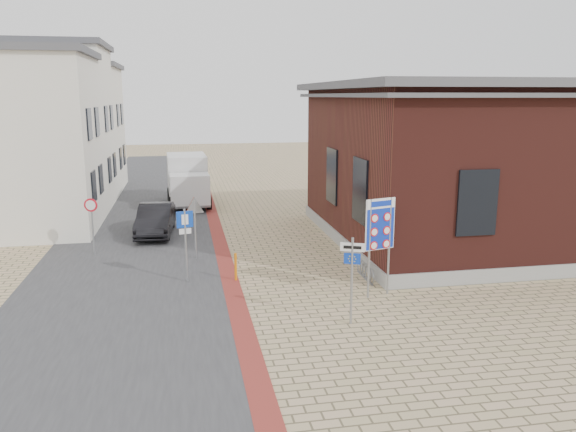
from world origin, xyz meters
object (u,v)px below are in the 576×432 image
object	(u,v)px
border_sign	(380,226)
bollard	(236,267)
box_truck	(188,180)
sedan	(156,219)
essen_sign	(352,267)
parking_sign	(185,233)

from	to	relation	value
border_sign	bollard	bearing A→B (deg)	135.06
box_truck	bollard	bearing A→B (deg)	-86.64
sedan	border_sign	distance (m)	12.14
bollard	box_truck	bearing A→B (deg)	95.58
essen_sign	bollard	distance (m)	5.26
box_truck	parking_sign	xyz separation A→B (m)	(-0.25, -14.18, 0.27)
border_sign	bollard	xyz separation A→B (m)	(-4.30, 2.30, -1.79)
box_truck	essen_sign	xyz separation A→B (m)	(4.21, -18.68, 0.17)
sedan	essen_sign	xyz separation A→B (m)	(5.77, -11.60, 0.95)
box_truck	essen_sign	world-z (taller)	box_truck
essen_sign	sedan	bearing A→B (deg)	139.01
sedan	box_truck	world-z (taller)	box_truck
essen_sign	bollard	world-z (taller)	essen_sign
box_truck	border_sign	size ratio (longest dim) A/B	1.75
sedan	parking_sign	distance (m)	7.29
bollard	parking_sign	bearing A→B (deg)	173.10
parking_sign	sedan	bearing A→B (deg)	87.18
sedan	border_sign	size ratio (longest dim) A/B	1.34
essen_sign	parking_sign	xyz separation A→B (m)	(-4.45, 4.50, 0.09)
sedan	parking_sign	size ratio (longest dim) A/B	1.66
sedan	parking_sign	xyz separation A→B (m)	(1.32, -7.10, 1.04)
parking_sign	bollard	distance (m)	2.08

